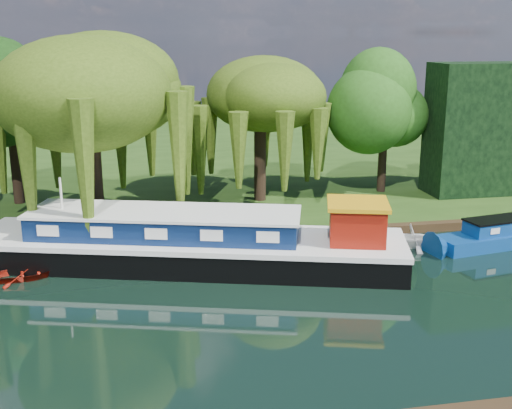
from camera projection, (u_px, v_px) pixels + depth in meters
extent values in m
plane|color=black|center=(193.00, 315.00, 23.88)|extent=(120.00, 120.00, 0.00)
cube|color=#1E3A0F|center=(157.00, 150.00, 56.07)|extent=(120.00, 52.00, 0.45)
cube|color=black|center=(189.00, 254.00, 28.99)|extent=(19.66, 9.46, 1.28)
cube|color=silver|center=(188.00, 239.00, 28.80)|extent=(19.78, 9.57, 0.24)
cube|color=#0C1E46|center=(165.00, 224.00, 28.73)|extent=(12.31, 6.27, 1.01)
cube|color=silver|center=(164.00, 212.00, 28.58)|extent=(12.57, 6.54, 0.13)
cube|color=maroon|center=(357.00, 223.00, 27.88)|extent=(2.91, 2.91, 1.60)
cube|color=#D1930E|center=(358.00, 204.00, 27.65)|extent=(3.24, 3.24, 0.17)
cylinder|color=silver|center=(62.00, 205.00, 28.96)|extent=(0.11, 0.11, 2.56)
cube|color=silver|center=(495.00, 231.00, 30.53)|extent=(0.52, 0.13, 0.28)
imported|color=maroon|center=(27.00, 278.00, 27.55)|extent=(3.33, 2.69, 0.61)
imported|color=silver|center=(412.00, 247.00, 31.45)|extent=(2.79, 2.53, 1.28)
cylinder|color=black|center=(95.00, 173.00, 32.73)|extent=(0.72, 0.72, 5.57)
ellipsoid|color=#31490F|center=(90.00, 94.00, 31.68)|extent=(7.78, 7.78, 5.03)
cylinder|color=black|center=(260.00, 162.00, 38.06)|extent=(0.65, 0.65, 4.56)
ellipsoid|color=#31490F|center=(260.00, 107.00, 37.20)|extent=(6.23, 6.23, 4.03)
cylinder|color=black|center=(14.00, 146.00, 37.04)|extent=(0.64, 0.64, 6.79)
ellipsoid|color=black|center=(9.00, 97.00, 36.32)|extent=(5.44, 5.44, 5.44)
cylinder|color=black|center=(383.00, 146.00, 39.97)|extent=(0.56, 0.56, 5.81)
ellipsoid|color=#204912|center=(385.00, 107.00, 39.35)|extent=(4.65, 4.65, 4.65)
cube|color=black|center=(478.00, 129.00, 39.43)|extent=(6.00, 3.00, 8.00)
cylinder|color=silver|center=(183.00, 203.00, 33.53)|extent=(0.10, 0.10, 2.20)
sphere|color=white|center=(182.00, 179.00, 33.19)|extent=(0.36, 0.36, 0.36)
cylinder|color=silver|center=(93.00, 231.00, 30.88)|extent=(0.16, 0.16, 1.00)
cylinder|color=silver|center=(236.00, 223.00, 32.14)|extent=(0.16, 0.16, 1.00)
cylinder|color=silver|center=(351.00, 217.00, 33.22)|extent=(0.16, 0.16, 1.00)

